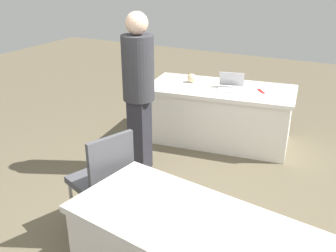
{
  "coord_description": "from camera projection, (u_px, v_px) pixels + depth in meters",
  "views": [
    {
      "loc": [
        -1.34,
        2.59,
        2.23
      ],
      "look_at": [
        0.11,
        -0.19,
        0.9
      ],
      "focal_mm": 41.5,
      "sensor_mm": 36.0,
      "label": 1
    }
  ],
  "objects": [
    {
      "name": "scissors_red",
      "position": [
        261.0,
        91.0,
        4.84
      ],
      "size": [
        0.14,
        0.17,
        0.01
      ],
      "primitive_type": "cube",
      "rotation": [
        0.0,
        0.0,
        2.22
      ],
      "color": "red",
      "rests_on": "table_foreground"
    },
    {
      "name": "yarn_ball",
      "position": [
        192.0,
        78.0,
        5.18
      ],
      "size": [
        0.12,
        0.12,
        0.12
      ],
      "primitive_type": "sphere",
      "color": "beige",
      "rests_on": "table_foreground"
    },
    {
      "name": "ground_plane",
      "position": [
        169.0,
        226.0,
        3.55
      ],
      "size": [
        14.4,
        14.4,
        0.0
      ],
      "primitive_type": "plane",
      "color": "brown"
    },
    {
      "name": "chair_by_pillar",
      "position": [
        104.0,
        176.0,
        3.25
      ],
      "size": [
        0.57,
        0.57,
        0.98
      ],
      "rotation": [
        0.0,
        0.0,
        4.35
      ],
      "color": "#9E9993",
      "rests_on": "ground"
    },
    {
      "name": "person_attendee_standing",
      "position": [
        139.0,
        87.0,
        4.13
      ],
      "size": [
        0.39,
        0.39,
        1.78
      ],
      "rotation": [
        0.0,
        0.0,
        4.86
      ],
      "color": "#26262D",
      "rests_on": "ground"
    },
    {
      "name": "laptop_silver",
      "position": [
        231.0,
        87.0,
        4.89
      ],
      "size": [
        0.38,
        0.36,
        0.21
      ],
      "rotation": [
        0.0,
        0.0,
        0.25
      ],
      "color": "silver",
      "rests_on": "table_foreground"
    },
    {
      "name": "table_foreground",
      "position": [
        220.0,
        114.0,
        5.14
      ],
      "size": [
        1.97,
        1.13,
        0.74
      ],
      "rotation": [
        0.0,
        0.0,
        0.13
      ],
      "color": "silver",
      "rests_on": "ground"
    }
  ]
}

